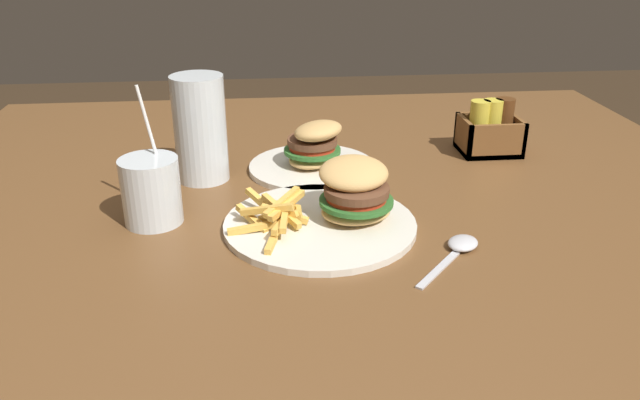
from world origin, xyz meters
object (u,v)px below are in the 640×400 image
Objects in this scene: beer_glass at (201,133)px; meal_plate_far at (314,154)px; meal_plate_near at (334,209)px; juice_glass at (152,193)px; condiment_caddy at (490,131)px; spoon at (460,246)px.

beer_glass is 0.79× the size of meal_plate_far.
meal_plate_near is 1.40× the size of juice_glass.
condiment_caddy is (0.54, 0.08, -0.04)m from beer_glass.
beer_glass is 0.18m from juice_glass.
meal_plate_far reaches higher than spoon.
condiment_caddy is (0.60, 0.25, -0.00)m from juice_glass.
meal_plate_near is 1.56× the size of beer_glass.
condiment_caddy is (0.35, 0.06, 0.01)m from meal_plate_far.
spoon is at bearing -114.47° from condiment_caddy.
meal_plate_near is 1.24× the size of meal_plate_far.
meal_plate_near is at bearing -45.14° from beer_glass.
meal_plate_far is (0.26, 0.19, -0.02)m from juice_glass.
meal_plate_far is at bearing -169.79° from condiment_caddy.
meal_plate_far is at bearing 92.53° from meal_plate_near.
juice_glass is at bearing 114.07° from spoon.
beer_glass reaches higher than meal_plate_far.
juice_glass is at bearing -110.53° from beer_glass.
condiment_caddy is at bearing 16.47° from spoon.
juice_glass is at bearing 171.42° from meal_plate_near.
spoon is at bearing -61.18° from meal_plate_far.
juice_glass reaches higher than condiment_caddy.
juice_glass is 0.65m from condiment_caddy.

